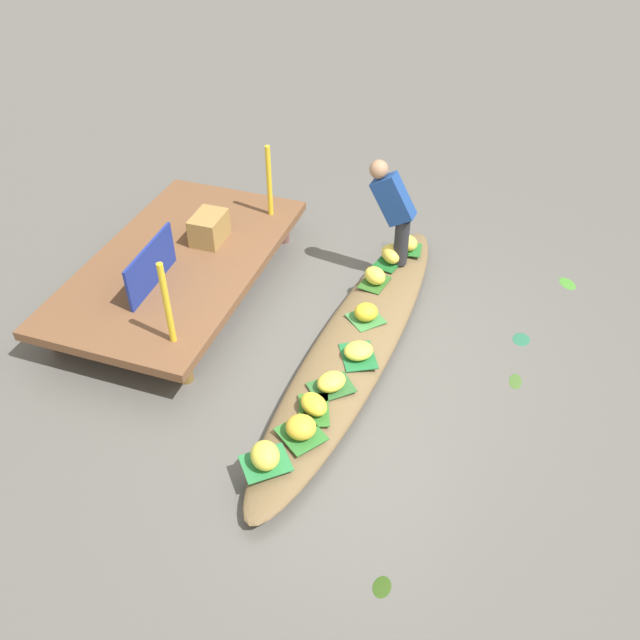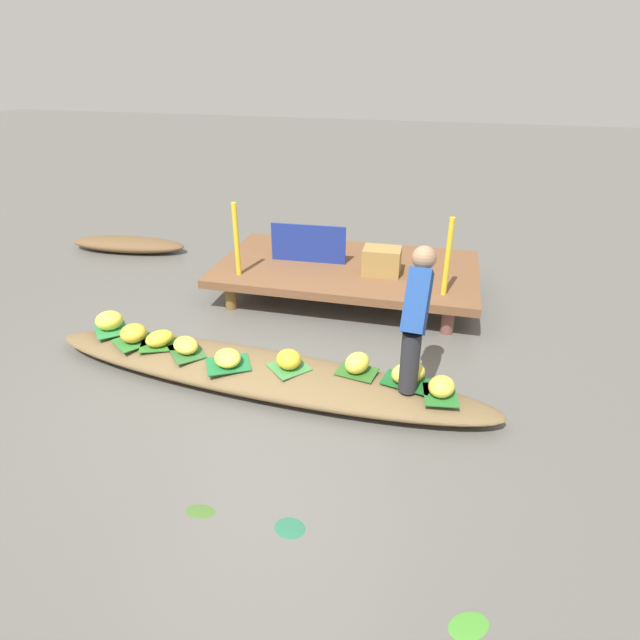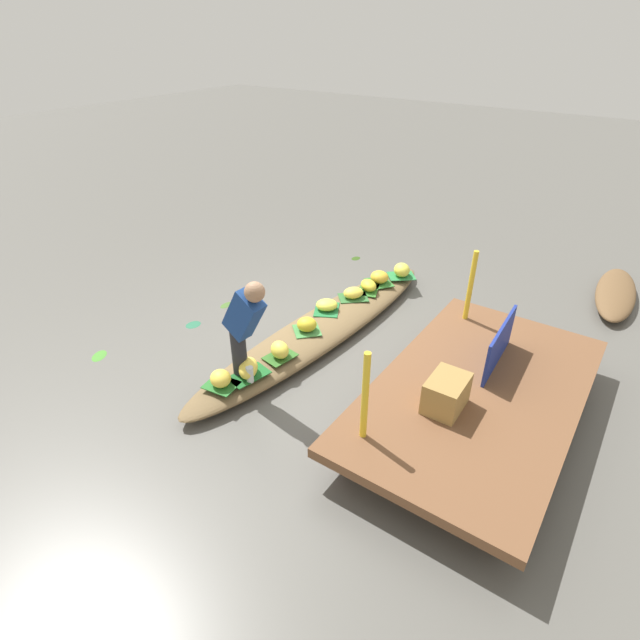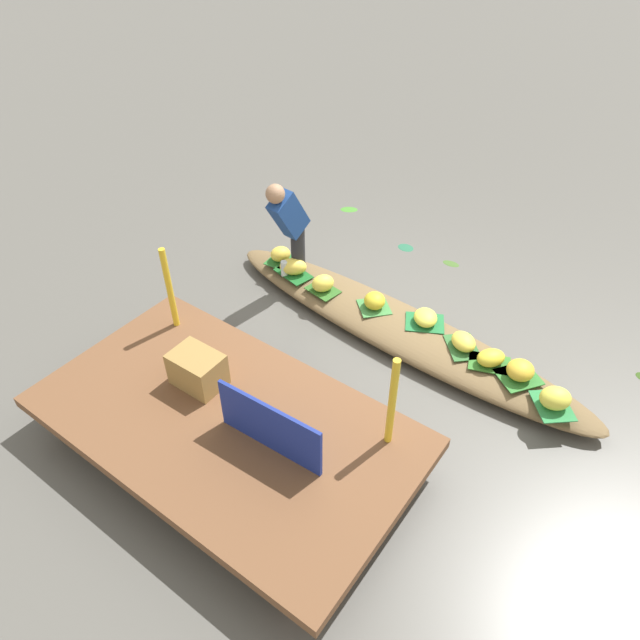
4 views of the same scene
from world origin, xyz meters
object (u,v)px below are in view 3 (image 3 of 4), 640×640
(moored_boat, at_px, (616,293))
(banana_bunch_2, at_px, (369,285))
(banana_bunch_0, at_px, (280,350))
(banana_bunch_1, at_px, (402,270))
(banana_bunch_8, at_px, (379,277))
(produce_crate, at_px, (446,393))
(water_bottle, at_px, (250,374))
(banana_bunch_3, at_px, (353,293))
(banana_bunch_7, at_px, (248,368))
(market_banner, at_px, (500,344))
(banana_bunch_6, at_px, (327,305))
(banana_bunch_4, at_px, (221,378))
(banana_bunch_5, at_px, (307,324))
(vendor_person, at_px, (244,322))
(vendor_boat, at_px, (322,328))

(moored_boat, height_order, banana_bunch_2, banana_bunch_2)
(banana_bunch_0, bearing_deg, banana_bunch_1, 176.04)
(banana_bunch_8, bearing_deg, produce_crate, 40.87)
(moored_boat, relative_size, water_bottle, 9.87)
(banana_bunch_0, bearing_deg, banana_bunch_3, -178.21)
(banana_bunch_7, xyz_separation_m, banana_bunch_8, (-2.71, 0.08, -0.01))
(market_banner, xyz_separation_m, produce_crate, (0.95, -0.17, -0.08))
(market_banner, bearing_deg, banana_bunch_0, -66.59)
(banana_bunch_0, xyz_separation_m, water_bottle, (0.52, 0.02, -0.01))
(moored_boat, relative_size, market_banner, 1.92)
(moored_boat, distance_m, banana_bunch_7, 5.42)
(banana_bunch_8, relative_size, market_banner, 0.28)
(banana_bunch_6, xyz_separation_m, banana_bunch_7, (1.63, 0.11, 0.03))
(moored_boat, distance_m, banana_bunch_1, 3.07)
(banana_bunch_1, distance_m, banana_bunch_3, 1.00)
(moored_boat, relative_size, banana_bunch_4, 7.64)
(banana_bunch_2, relative_size, banana_bunch_8, 1.07)
(banana_bunch_5, relative_size, produce_crate, 0.55)
(banana_bunch_4, bearing_deg, vendor_person, 152.51)
(vendor_boat, relative_size, banana_bunch_6, 15.85)
(vendor_boat, distance_m, banana_bunch_1, 1.74)
(moored_boat, height_order, banana_bunch_0, banana_bunch_0)
(banana_bunch_5, bearing_deg, water_bottle, 5.00)
(moored_boat, height_order, banana_bunch_3, banana_bunch_3)
(banana_bunch_1, xyz_separation_m, banana_bunch_5, (2.01, -0.26, -0.01))
(moored_boat, distance_m, banana_bunch_2, 3.58)
(vendor_person, height_order, produce_crate, vendor_person)
(banana_bunch_1, height_order, vendor_person, vendor_person)
(market_banner, bearing_deg, vendor_boat, -89.89)
(banana_bunch_5, bearing_deg, vendor_person, 1.90)
(vendor_boat, distance_m, banana_bunch_5, 0.36)
(banana_bunch_6, relative_size, banana_bunch_8, 1.08)
(banana_bunch_3, bearing_deg, banana_bunch_6, -13.39)
(banana_bunch_0, distance_m, banana_bunch_3, 1.65)
(vendor_boat, xyz_separation_m, banana_bunch_3, (-0.74, 0.01, 0.19))
(banana_bunch_0, bearing_deg, produce_crate, 91.70)
(produce_crate, bearing_deg, moored_boat, 166.84)
(banana_bunch_6, relative_size, banana_bunch_7, 0.91)
(banana_bunch_7, bearing_deg, moored_boat, 147.41)
(banana_bunch_2, height_order, banana_bunch_5, banana_bunch_5)
(banana_bunch_2, distance_m, market_banner, 2.31)
(banana_bunch_4, bearing_deg, banana_bunch_6, 179.48)
(banana_bunch_3, xyz_separation_m, market_banner, (0.64, 2.13, 0.34))
(vendor_boat, distance_m, water_bottle, 1.45)
(banana_bunch_4, bearing_deg, banana_bunch_3, 176.88)
(banana_bunch_2, distance_m, banana_bunch_6, 0.80)
(banana_bunch_8, distance_m, produce_crate, 2.91)
(vendor_boat, xyz_separation_m, moored_boat, (-3.19, 2.92, -0.01))
(water_bottle, bearing_deg, market_banner, 126.60)
(vendor_boat, distance_m, produce_crate, 2.20)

